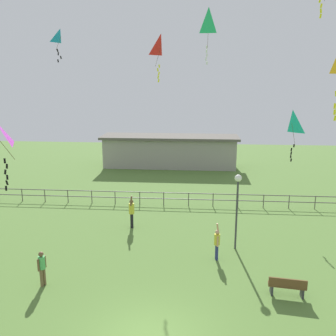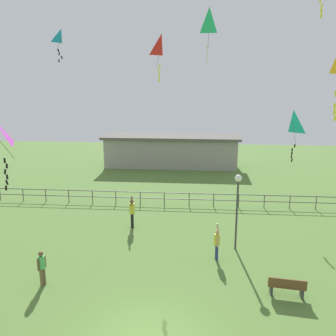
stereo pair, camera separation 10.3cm
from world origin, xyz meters
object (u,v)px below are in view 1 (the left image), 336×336
Objects in this scene: person_3 at (132,211)px; kite_7 at (292,125)px; lamppost at (237,195)px; kite_5 at (161,47)px; kite_8 at (61,38)px; kite_6 at (208,23)px; person_1 at (42,266)px; person_2 at (217,242)px; park_bench at (287,286)px.

kite_7 is (9.40, 2.03, 4.99)m from person_3.
kite_5 is at bearing 128.99° from lamppost.
kite_7 is 1.53× the size of kite_8.
kite_6 is (2.84, -0.55, 1.24)m from kite_5.
kite_5 is at bearing 172.75° from kite_7.
person_1 is 15.74m from kite_7.
person_2 is at bearing -84.94° from kite_6.
person_3 is at bearing -38.05° from kite_8.
person_2 is 8.90m from kite_7.
person_2 reaches higher than person_1.
person_1 is at bearing -179.90° from park_bench.
person_1 is at bearing -158.14° from person_2.
kite_6 is at bearing 29.98° from person_3.
person_2 is (7.53, 3.02, 0.00)m from person_1.
person_3 is at bearing 157.82° from lamppost.
person_2 is 0.56× the size of kite_6.
person_3 is (2.66, 6.69, 0.12)m from person_1.
person_2 is 0.58× the size of kite_7.
kite_7 is (3.51, 4.44, 3.07)m from lamppost.
kite_5 reaches higher than person_2.
kite_6 is at bearing 95.06° from person_2.
kite_8 reaches higher than park_bench.
kite_7 is at bearing 51.55° from person_2.
person_1 is at bearing -144.11° from kite_7.
person_1 is (-8.55, -4.29, -2.05)m from lamppost.
kite_5 is at bearing 63.92° from person_3.
park_bench is 0.49× the size of kite_7.
person_1 is 0.77× the size of kite_8.
lamppost is at bearing 26.63° from person_1.
kite_7 is (5.07, -0.46, -5.79)m from kite_6.
park_bench is at bearing -47.94° from person_2.
lamppost is 1.25× the size of kite_6.
person_3 reaches higher than person_2.
person_2 is 6.10m from person_3.
kite_6 is (-3.25, 9.16, 11.34)m from park_bench.
person_2 is at bearing -128.45° from kite_7.
kite_6 reaches higher than kite_7.
kite_7 is at bearing 78.18° from park_bench.
park_bench is 4.07m from person_2.
kite_6 reaches higher than park_bench.
park_bench is at bearing -41.36° from person_3.
park_bench is (1.68, -4.27, -2.49)m from lamppost.
lamppost is 1.28× the size of kite_7.
kite_5 reaches higher than person_3.
kite_8 reaches higher than person_1.
kite_6 is 1.02× the size of kite_7.
person_3 is 12.11m from kite_8.
lamppost is 2.22× the size of person_2.
person_3 is 0.65× the size of kite_7.
person_2 is at bearing 132.06° from park_bench.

